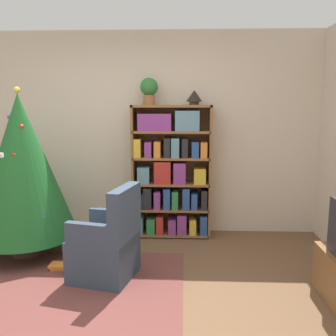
% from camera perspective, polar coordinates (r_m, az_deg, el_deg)
% --- Properties ---
extents(ground_plane, '(14.00, 14.00, 0.00)m').
position_cam_1_polar(ground_plane, '(3.29, -10.18, -21.21)').
color(ground_plane, brown).
extents(wall_back, '(8.00, 0.10, 2.60)m').
position_cam_1_polar(wall_back, '(4.96, -5.19, 5.24)').
color(wall_back, beige).
rests_on(wall_back, ground_plane).
extents(area_rug, '(2.51, 2.18, 0.01)m').
position_cam_1_polar(area_rug, '(3.62, -19.12, -18.49)').
color(area_rug, brown).
rests_on(area_rug, ground_plane).
extents(bookshelf, '(0.99, 0.33, 1.67)m').
position_cam_1_polar(bookshelf, '(4.74, 0.45, -0.68)').
color(bookshelf, brown).
rests_on(bookshelf, ground_plane).
extents(christmas_tree, '(1.14, 1.14, 1.87)m').
position_cam_1_polar(christmas_tree, '(4.42, -21.35, 0.20)').
color(christmas_tree, '#4C3323').
rests_on(christmas_tree, ground_plane).
extents(armchair, '(0.68, 0.67, 0.92)m').
position_cam_1_polar(armchair, '(3.75, -9.19, -11.67)').
color(armchair, '#334256').
rests_on(armchair, ground_plane).
extents(potted_plant, '(0.22, 0.22, 0.33)m').
position_cam_1_polar(potted_plant, '(4.69, -2.90, 11.90)').
color(potted_plant, '#935B38').
rests_on(potted_plant, bookshelf).
extents(table_lamp, '(0.20, 0.20, 0.18)m').
position_cam_1_polar(table_lamp, '(4.67, 4.02, 10.81)').
color(table_lamp, '#473828').
rests_on(table_lamp, bookshelf).
extents(book_pile_near_tree, '(0.21, 0.15, 0.06)m').
position_cam_1_polar(book_pile_near_tree, '(4.14, -16.15, -14.19)').
color(book_pile_near_tree, orange).
rests_on(book_pile_near_tree, ground_plane).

